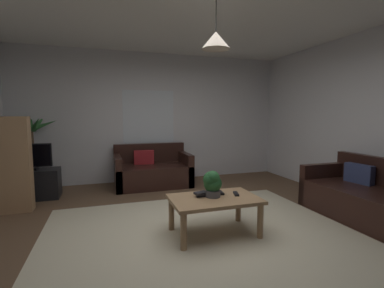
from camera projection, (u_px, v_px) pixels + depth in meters
name	position (u px, v px, depth m)	size (l,w,h in m)	color
floor	(200.00, 233.00, 3.35)	(5.66, 5.76, 0.02)	brown
rug	(205.00, 239.00, 3.16)	(3.68, 3.17, 0.01)	beige
wall_back	(155.00, 118.00, 5.95)	(5.78, 0.06, 2.73)	silver
wall_right	(381.00, 119.00, 4.07)	(0.06, 5.76, 2.73)	silver
window_pane	(149.00, 117.00, 5.88)	(1.09, 0.01, 1.11)	white
couch_under_window	(152.00, 172.00, 5.52)	(1.47, 0.87, 0.82)	black
couch_right_side	(365.00, 198.00, 3.79)	(0.87, 1.54, 0.82)	black
coffee_table	(214.00, 203.00, 3.26)	(1.04, 0.66, 0.45)	#A87F56
book_on_table_0	(202.00, 195.00, 3.31)	(0.13, 0.09, 0.03)	black
book_on_table_1	(201.00, 193.00, 3.29)	(0.15, 0.10, 0.03)	black
remote_on_table_0	(221.00, 193.00, 3.41)	(0.05, 0.16, 0.02)	black
remote_on_table_1	(236.00, 194.00, 3.37)	(0.05, 0.16, 0.02)	black
potted_plant_on_table	(212.00, 182.00, 3.27)	(0.23, 0.22, 0.32)	#4C4C51
tv_stand	(31.00, 184.00, 4.64)	(0.90, 0.44, 0.50)	black
tv	(29.00, 157.00, 4.57)	(0.70, 0.16, 0.44)	black
potted_palm_corner	(33.00, 153.00, 5.06)	(0.87, 0.86, 1.48)	#4C4C51
bookshelf_corner	(3.00, 165.00, 3.93)	(0.70, 0.31, 1.40)	#A87F56
pendant_lamp	(216.00, 40.00, 3.06)	(0.33, 0.33, 0.57)	black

